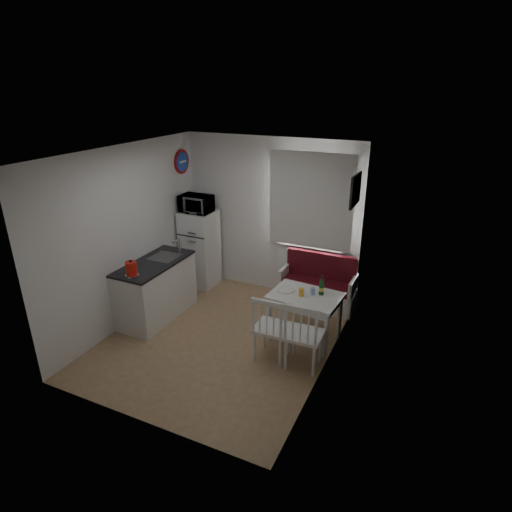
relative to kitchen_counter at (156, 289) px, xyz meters
The scene contains 22 objects.
floor 1.29m from the kitchen_counter, ahead, with size 3.00×3.50×0.02m, color #987251.
ceiling 2.46m from the kitchen_counter, ahead, with size 3.00×3.50×0.02m, color white.
wall_back 2.17m from the kitchen_counter, 53.04° to the left, with size 3.00×0.02×2.60m, color white.
wall_front 2.41m from the kitchen_counter, 57.81° to the right, with size 3.00×0.02×2.60m, color white.
wall_left 0.91m from the kitchen_counter, 152.61° to the right, with size 0.02×3.50×2.60m, color white.
wall_right 2.83m from the kitchen_counter, ahead, with size 0.02×3.50×2.60m, color white.
window 2.72m from the kitchen_counter, 39.47° to the left, with size 1.22×0.06×1.47m, color white.
curtain 2.71m from the kitchen_counter, 38.19° to the left, with size 1.35×0.02×1.50m, color white.
kitchen_counter is the anchor object (origin of this frame).
wall_sign 2.15m from the kitchen_counter, 101.80° to the left, with size 0.40×0.40×0.03m, color #1B43A5.
picture_frame 3.25m from the kitchen_counter, 19.45° to the left, with size 0.04×0.52×0.42m, color black.
bench 2.53m from the kitchen_counter, 32.35° to the left, with size 1.20×0.46×0.86m.
dining_table 2.29m from the kitchen_counter, ahead, with size 0.99×0.73×0.70m.
chair_left 2.05m from the kitchen_counter, ahead, with size 0.44×0.42×0.50m.
chair_right 2.48m from the kitchen_counter, ahead, with size 0.46×0.44×0.51m.
fridge 1.26m from the kitchen_counter, 89.10° to the left, with size 0.54×0.54×1.35m, color white.
microwave 1.58m from the kitchen_counter, 89.06° to the left, with size 0.52×0.35×0.29m, color white.
kettle 0.78m from the kitchen_counter, 84.72° to the right, with size 0.18×0.18×0.24m, color red.
wine_bottle 2.51m from the kitchen_counter, ahead, with size 0.07×0.07×0.28m, color #16461B, non-canonical shape.
drinking_glass_orange 2.25m from the kitchen_counter, ahead, with size 0.07×0.07×0.11m, color yellow.
drinking_glass_blue 2.39m from the kitchen_counter, ahead, with size 0.06×0.06×0.10m, color #84ABE1.
plate 2.01m from the kitchen_counter, ahead, with size 0.25×0.25×0.02m, color white.
Camera 1 is at (2.61, -4.48, 3.39)m, focal length 30.00 mm.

